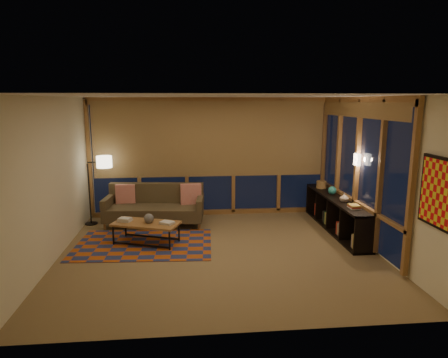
{
  "coord_description": "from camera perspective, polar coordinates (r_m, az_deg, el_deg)",
  "views": [
    {
      "loc": [
        -0.55,
        -6.62,
        2.63
      ],
      "look_at": [
        0.11,
        0.25,
        1.27
      ],
      "focal_mm": 32.0,
      "sensor_mm": 36.0,
      "label": 1
    }
  ],
  "objects": [
    {
      "name": "floor",
      "position": [
        7.15,
        -0.7,
        -10.43
      ],
      "size": [
        5.5,
        5.0,
        0.01
      ],
      "primitive_type": "cube",
      "color": "olive",
      "rests_on": "ground"
    },
    {
      "name": "ceiling",
      "position": [
        6.65,
        -0.75,
        11.77
      ],
      "size": [
        5.5,
        5.0,
        0.01
      ],
      "primitive_type": "cube",
      "color": "silver",
      "rests_on": "walls"
    },
    {
      "name": "walls",
      "position": [
        6.77,
        -0.72,
        0.26
      ],
      "size": [
        5.51,
        5.01,
        2.7
      ],
      "color": "beige",
      "rests_on": "floor"
    },
    {
      "name": "window_wall_back",
      "position": [
        9.16,
        -2.0,
        3.12
      ],
      "size": [
        5.3,
        0.16,
        2.6
      ],
      "primitive_type": null,
      "color": "#A9753E",
      "rests_on": "walls"
    },
    {
      "name": "window_wall_right",
      "position": [
        8.02,
        18.36,
        1.4
      ],
      "size": [
        0.16,
        3.7,
        2.6
      ],
      "primitive_type": null,
      "color": "#A9753E",
      "rests_on": "walls"
    },
    {
      "name": "wall_art",
      "position": [
        5.9,
        28.22,
        -1.71
      ],
      "size": [
        0.06,
        0.74,
        0.94
      ],
      "primitive_type": null,
      "color": "red",
      "rests_on": "walls"
    },
    {
      "name": "wall_sconce",
      "position": [
        7.83,
        18.48,
        2.65
      ],
      "size": [
        0.12,
        0.18,
        0.22
      ],
      "primitive_type": null,
      "color": "#FEEFC7",
      "rests_on": "walls"
    },
    {
      "name": "sofa",
      "position": [
        8.65,
        -9.92,
        -3.8
      ],
      "size": [
        2.13,
        1.04,
        0.84
      ],
      "primitive_type": null,
      "rotation": [
        0.0,
        0.0,
        -0.1
      ],
      "color": "#453823",
      "rests_on": "floor"
    },
    {
      "name": "pillow_left",
      "position": [
        8.95,
        -13.88,
        -2.11
      ],
      "size": [
        0.41,
        0.14,
        0.41
      ],
      "primitive_type": null,
      "rotation": [
        0.0,
        0.0,
        0.0
      ],
      "color": "#BA0C00",
      "rests_on": "sofa"
    },
    {
      "name": "pillow_right",
      "position": [
        8.68,
        -4.76,
        -2.11
      ],
      "size": [
        0.45,
        0.18,
        0.45
      ],
      "primitive_type": null,
      "rotation": [
        0.0,
        0.0,
        0.06
      ],
      "color": "#BA0C00",
      "rests_on": "sofa"
    },
    {
      "name": "area_rug",
      "position": [
        7.65,
        -11.37,
        -9.13
      ],
      "size": [
        2.57,
        1.79,
        0.01
      ],
      "primitive_type": "cube",
      "rotation": [
        0.0,
        0.0,
        -0.06
      ],
      "color": "#AD4A13",
      "rests_on": "floor"
    },
    {
      "name": "coffee_table",
      "position": [
        7.64,
        -11.02,
        -7.58
      ],
      "size": [
        1.33,
        0.94,
        0.4
      ],
      "primitive_type": null,
      "rotation": [
        0.0,
        0.0,
        -0.35
      ],
      "color": "#A9753E",
      "rests_on": "floor"
    },
    {
      "name": "book_stack_a",
      "position": [
        7.74,
        -13.97,
        -5.65
      ],
      "size": [
        0.26,
        0.23,
        0.06
      ],
      "primitive_type": null,
      "rotation": [
        0.0,
        0.0,
        -0.33
      ],
      "color": "silver",
      "rests_on": "coffee_table"
    },
    {
      "name": "book_stack_b",
      "position": [
        7.44,
        -8.14,
        -6.18
      ],
      "size": [
        0.3,
        0.28,
        0.05
      ],
      "primitive_type": null,
      "rotation": [
        0.0,
        0.0,
        -0.57
      ],
      "color": "silver",
      "rests_on": "coffee_table"
    },
    {
      "name": "ceramic_pot",
      "position": [
        7.53,
        -10.69,
        -5.51
      ],
      "size": [
        0.25,
        0.25,
        0.18
      ],
      "primitive_type": "sphere",
      "rotation": [
        0.0,
        0.0,
        -0.66
      ],
      "color": "#2A2A2C",
      "rests_on": "coffee_table"
    },
    {
      "name": "floor_lamp",
      "position": [
        8.99,
        -18.7,
        -1.58
      ],
      "size": [
        0.54,
        0.4,
        1.48
      ],
      "primitive_type": null,
      "rotation": [
        0.0,
        0.0,
        0.16
      ],
      "color": "black",
      "rests_on": "floor"
    },
    {
      "name": "bookshelf",
      "position": [
        8.52,
        15.69,
        -4.82
      ],
      "size": [
        0.4,
        2.76,
        0.69
      ],
      "primitive_type": null,
      "color": "black",
      "rests_on": "floor"
    },
    {
      "name": "basket",
      "position": [
        9.23,
        13.73,
        -0.78
      ],
      "size": [
        0.26,
        0.26,
        0.16
      ],
      "primitive_type": "cylinder",
      "rotation": [
        0.0,
        0.0,
        -0.21
      ],
      "color": "#A6754D",
      "rests_on": "bookshelf"
    },
    {
      "name": "teal_bowl",
      "position": [
        8.67,
        15.19,
        -1.58
      ],
      "size": [
        0.2,
        0.2,
        0.17
      ],
      "primitive_type": "sphere",
      "rotation": [
        0.0,
        0.0,
        -0.13
      ],
      "color": "teal",
      "rests_on": "bookshelf"
    },
    {
      "name": "vase",
      "position": [
        8.08,
        16.79,
        -2.55
      ],
      "size": [
        0.19,
        0.19,
        0.18
      ],
      "primitive_type": "imported",
      "rotation": [
        0.0,
        0.0,
        0.09
      ],
      "color": "tan",
      "rests_on": "bookshelf"
    },
    {
      "name": "shelf_book_stack",
      "position": [
        7.68,
        18.08,
        -3.79
      ],
      "size": [
        0.22,
        0.26,
        0.07
      ],
      "primitive_type": null,
      "rotation": [
        0.0,
        0.0,
        0.33
      ],
      "color": "silver",
      "rests_on": "bookshelf"
    }
  ]
}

